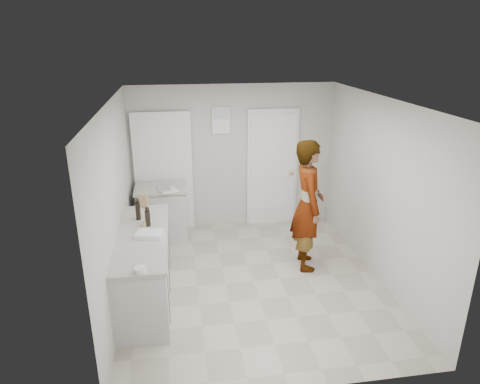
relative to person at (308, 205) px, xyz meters
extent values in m
plane|color=#A29888|center=(-0.85, -0.33, -0.96)|extent=(4.00, 4.00, 0.00)
plane|color=#B5B3AB|center=(-0.85, 1.67, 0.29)|extent=(3.50, 0.00, 3.50)
plane|color=#B5B3AB|center=(-0.85, -2.33, 0.29)|extent=(3.50, 0.00, 3.50)
plane|color=#B5B3AB|center=(-2.60, -0.33, 0.29)|extent=(0.00, 4.00, 4.00)
plane|color=#B5B3AB|center=(0.90, -0.33, 0.29)|extent=(0.00, 4.00, 4.00)
plane|color=silver|center=(-0.85, -0.33, 1.54)|extent=(4.00, 4.00, 0.00)
cube|color=white|center=(-0.15, 1.60, 0.04)|extent=(0.80, 0.05, 2.00)
cube|color=white|center=(-0.15, 1.63, 0.07)|extent=(0.90, 0.04, 2.10)
sphere|color=tan|center=(0.18, 1.55, -0.01)|extent=(0.07, 0.07, 0.07)
cube|color=white|center=(-1.05, 1.64, 0.94)|extent=(0.30, 0.02, 0.45)
cube|color=black|center=(-2.05, 1.64, 0.06)|extent=(0.90, 0.05, 2.04)
cube|color=white|center=(-2.05, 1.61, 0.07)|extent=(0.98, 0.02, 2.10)
cube|color=#B0B0AC|center=(-2.30, -0.53, -0.53)|extent=(0.60, 1.90, 0.86)
cube|color=black|center=(-2.30, -0.53, -0.92)|extent=(0.56, 1.86, 0.08)
cube|color=#A19E94|center=(-2.30, -0.53, -0.06)|extent=(0.64, 1.96, 0.05)
cube|color=#B0B0AC|center=(-2.10, 1.22, -0.53)|extent=(0.80, 0.55, 0.86)
cube|color=black|center=(-2.10, 1.22, -0.92)|extent=(0.75, 0.54, 0.08)
cube|color=#A19E94|center=(-2.10, 1.22, -0.06)|extent=(0.84, 0.61, 0.05)
imported|color=silver|center=(0.00, 0.00, 0.00)|extent=(0.53, 0.74, 1.92)
cube|color=#A17550|center=(-2.32, 0.37, 0.06)|extent=(0.13, 0.09, 0.20)
cylinder|color=tan|center=(-2.28, -0.30, 0.00)|extent=(0.05, 0.05, 0.07)
cylinder|color=black|center=(-2.23, -0.28, 0.07)|extent=(0.07, 0.07, 0.21)
sphere|color=black|center=(-2.23, -0.28, 0.20)|extent=(0.06, 0.06, 0.06)
cylinder|color=black|center=(-2.37, -0.06, 0.09)|extent=(0.07, 0.07, 0.24)
sphere|color=black|center=(-2.37, -0.06, 0.24)|extent=(0.06, 0.06, 0.06)
cube|color=silver|center=(-2.20, -0.60, -0.01)|extent=(0.36, 0.29, 0.06)
cube|color=silver|center=(-2.20, -0.60, -0.01)|extent=(0.31, 0.24, 0.04)
cylinder|color=silver|center=(-2.26, -1.43, -0.01)|extent=(0.13, 0.13, 0.05)
sphere|color=white|center=(-2.28, -1.44, -0.01)|extent=(0.04, 0.04, 0.04)
sphere|color=white|center=(-2.24, -1.42, -0.01)|extent=(0.04, 0.04, 0.04)
cube|color=white|center=(-1.98, 1.05, -0.03)|extent=(0.37, 0.41, 0.01)
camera|label=1|loc=(-1.83, -5.45, 2.29)|focal=32.00mm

